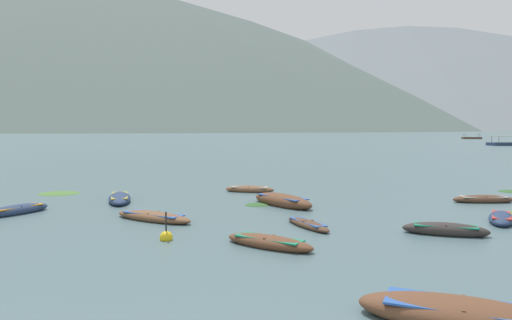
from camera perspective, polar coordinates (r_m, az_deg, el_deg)
The scene contains 20 objects.
ground_plane at distance 1506.81m, azimuth 2.35°, elevation 3.73°, with size 6000.00×6000.00×0.00m, color #476066.
mountain_1 at distance 1611.50m, azimuth -17.48°, elevation 13.44°, with size 2361.13×2361.13×552.87m, color #4C5B56.
mountain_2 at distance 1636.12m, azimuth 12.62°, elevation 13.37°, with size 1883.07×1883.07×552.83m, color slate.
rowboat_1 at distance 20.03m, azimuth 6.38°, elevation -7.84°, with size 2.08×3.11×0.36m.
rowboat_2 at distance 21.83m, azimuth -12.49°, elevation -6.82°, with size 4.30×3.03×0.51m.
rowboat_3 at distance 25.75m, azimuth -27.21°, elevation -5.49°, with size 2.38×3.41×0.57m.
rowboat_4 at distance 23.66m, azimuth 27.89°, elevation -6.34°, with size 2.25×3.26×0.52m.
rowboat_5 at distance 11.25m, azimuth 24.07°, elevation -17.02°, with size 4.64×2.99×0.74m.
rowboat_6 at distance 30.73m, azimuth -0.78°, elevation -3.62°, with size 3.41×1.61×0.53m.
rowboat_8 at distance 29.42m, azimuth 26.11°, elevation -4.36°, with size 3.52×1.20×0.52m.
rowboat_9 at distance 27.80m, azimuth -16.39°, elevation -4.54°, with size 2.45×4.34×0.59m.
rowboat_10 at distance 16.69m, azimuth 1.61°, elevation -10.05°, with size 3.52×2.71×0.51m.
rowboat_11 at distance 19.99m, azimuth 22.21°, elevation -7.93°, with size 3.40×1.83×0.59m.
rowboat_12 at distance 25.42m, azimuth 3.26°, elevation -5.02°, with size 3.89×4.38×0.79m.
ferry_0 at distance 205.83m, azimuth 24.94°, elevation 2.49°, with size 7.47×2.77×2.54m.
ferry_1 at distance 130.54m, azimuth 28.73°, elevation 1.77°, with size 10.65×5.10×2.54m.
mooring_buoy at distance 17.97m, azimuth -10.96°, elevation -9.27°, with size 0.49×0.49×1.22m.
weed_patch_0 at distance 25.51m, azimuth 0.19°, elevation -5.54°, with size 1.32×1.44×0.14m, color #2D5628.
weed_patch_2 at distance 35.22m, azimuth 28.94°, elevation -3.42°, with size 1.55×1.86×0.14m, color #2D5628.
weed_patch_3 at distance 32.52m, azimuth -22.99°, elevation -3.81°, with size 2.34×2.59×0.14m, color #477033.
Camera 1 is at (-1.36, -6.80, 4.18)m, focal length 32.60 mm.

